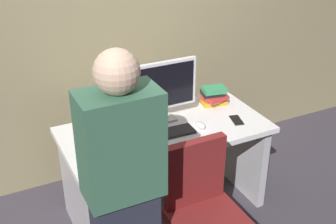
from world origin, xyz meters
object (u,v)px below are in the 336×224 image
(office_chair, at_px, (204,222))
(person_at_desk, at_px, (124,194))
(cup_near_keyboard, at_px, (110,147))
(book_stack, at_px, (214,96))
(keyboard, at_px, (165,134))
(monitor, at_px, (161,88))
(mouse, at_px, (200,125))
(desk, at_px, (165,154))
(cell_phone, at_px, (236,120))

(office_chair, height_order, person_at_desk, person_at_desk)
(cup_near_keyboard, height_order, book_stack, book_stack)
(office_chair, xyz_separation_m, keyboard, (0.02, 0.60, 0.31))
(monitor, xyz_separation_m, cup_near_keyboard, (-0.49, -0.25, -0.21))
(person_at_desk, bearing_deg, office_chair, 2.30)
(mouse, xyz_separation_m, book_stack, (0.27, 0.27, 0.06))
(person_at_desk, distance_m, keyboard, 0.83)
(desk, distance_m, person_at_desk, 0.99)
(desk, distance_m, keyboard, 0.26)
(book_stack, bearing_deg, office_chair, -123.90)
(office_chair, bearing_deg, book_stack, 56.10)
(desk, xyz_separation_m, office_chair, (-0.07, -0.70, -0.08))
(mouse, xyz_separation_m, cup_near_keyboard, (-0.69, -0.03, 0.03))
(desk, bearing_deg, mouse, -24.61)
(desk, bearing_deg, person_at_desk, -129.44)
(monitor, relative_size, mouse, 5.40)
(monitor, relative_size, cup_near_keyboard, 6.28)
(keyboard, distance_m, mouse, 0.28)
(cup_near_keyboard, bearing_deg, person_at_desk, -102.43)
(mouse, distance_m, book_stack, 0.39)
(cell_phone, bearing_deg, desk, 179.88)
(keyboard, distance_m, book_stack, 0.62)
(desk, relative_size, mouse, 14.80)
(desk, height_order, office_chair, office_chair)
(cup_near_keyboard, distance_m, book_stack, 1.01)
(book_stack, height_order, cell_phone, book_stack)
(cell_phone, bearing_deg, office_chair, -121.84)
(monitor, bearing_deg, mouse, -47.49)
(monitor, xyz_separation_m, book_stack, (0.48, 0.05, -0.18))
(person_at_desk, xyz_separation_m, cup_near_keyboard, (0.13, 0.58, -0.07))
(desk, xyz_separation_m, monitor, (0.03, 0.11, 0.48))
(monitor, bearing_deg, keyboard, -110.27)
(person_at_desk, height_order, book_stack, person_at_desk)
(person_at_desk, bearing_deg, keyboard, 48.87)
(keyboard, relative_size, book_stack, 1.99)
(book_stack, bearing_deg, cup_near_keyboard, -162.89)
(desk, distance_m, book_stack, 0.61)
(person_at_desk, relative_size, monitor, 3.03)
(desk, height_order, mouse, mouse)
(desk, relative_size, cup_near_keyboard, 17.22)
(desk, xyz_separation_m, mouse, (0.23, -0.11, 0.24))
(person_at_desk, distance_m, book_stack, 1.41)
(monitor, bearing_deg, book_stack, 5.75)
(desk, xyz_separation_m, cell_phone, (0.52, -0.14, 0.23))
(monitor, bearing_deg, person_at_desk, -126.67)
(desk, distance_m, mouse, 0.35)
(person_at_desk, xyz_separation_m, mouse, (0.82, 0.61, -0.10))
(person_at_desk, height_order, cup_near_keyboard, person_at_desk)
(monitor, xyz_separation_m, keyboard, (-0.08, -0.21, -0.25))
(person_at_desk, bearing_deg, cup_near_keyboard, 77.57)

